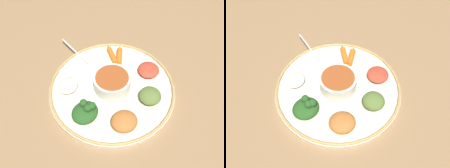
% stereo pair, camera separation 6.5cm
% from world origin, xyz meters
% --- Properties ---
extents(ground_plane, '(2.40, 2.40, 0.00)m').
position_xyz_m(ground_plane, '(0.00, 0.00, 0.00)').
color(ground_plane, olive).
extents(platter, '(0.36, 0.36, 0.01)m').
position_xyz_m(platter, '(0.00, 0.00, 0.01)').
color(platter, beige).
rests_on(platter, ground_plane).
extents(platter_rim, '(0.36, 0.36, 0.01)m').
position_xyz_m(platter_rim, '(0.00, 0.00, 0.02)').
color(platter_rim, tan).
rests_on(platter_rim, platter).
extents(center_bowl, '(0.11, 0.11, 0.05)m').
position_xyz_m(center_bowl, '(0.00, 0.00, 0.04)').
color(center_bowl, silver).
rests_on(center_bowl, platter).
extents(spoon, '(0.16, 0.10, 0.01)m').
position_xyz_m(spoon, '(-0.13, 0.07, 0.02)').
color(spoon, silver).
rests_on(spoon, platter).
extents(greens_pile, '(0.09, 0.09, 0.05)m').
position_xyz_m(greens_pile, '(-0.03, -0.11, 0.03)').
color(greens_pile, '#23511E').
rests_on(greens_pile, platter).
extents(carrot_near_spoon, '(0.04, 0.08, 0.02)m').
position_xyz_m(carrot_near_spoon, '(-0.02, 0.12, 0.02)').
color(carrot_near_spoon, orange).
rests_on(carrot_near_spoon, platter).
extents(carrot_outer, '(0.07, 0.07, 0.02)m').
position_xyz_m(carrot_outer, '(-0.05, 0.12, 0.02)').
color(carrot_outer, orange).
rests_on(carrot_outer, platter).
extents(mound_berbere_red, '(0.07, 0.07, 0.02)m').
position_xyz_m(mound_berbere_red, '(0.08, 0.09, 0.03)').
color(mound_berbere_red, '#B73D28').
rests_on(mound_berbere_red, platter).
extents(mound_collards, '(0.08, 0.08, 0.03)m').
position_xyz_m(mound_collards, '(0.11, -0.00, 0.03)').
color(mound_collards, '#567033').
rests_on(mound_collards, platter).
extents(mound_rice_white, '(0.06, 0.07, 0.02)m').
position_xyz_m(mound_rice_white, '(-0.11, -0.05, 0.03)').
color(mound_rice_white, silver).
rests_on(mound_rice_white, platter).
extents(mound_chickpea, '(0.09, 0.09, 0.03)m').
position_xyz_m(mound_chickpea, '(0.07, -0.10, 0.03)').
color(mound_chickpea, '#B2662D').
rests_on(mound_chickpea, platter).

